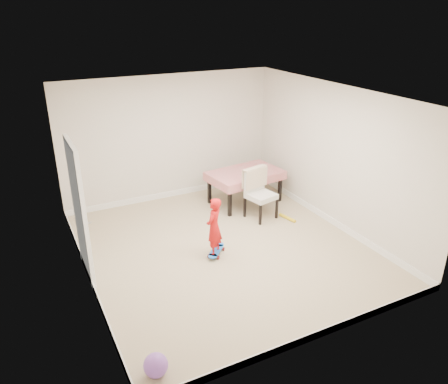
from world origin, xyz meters
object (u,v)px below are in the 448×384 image
skateboard (216,252)px  balloon (156,365)px  dining_chair (261,194)px  dining_table (245,187)px  child (214,229)px

skateboard → balloon: balloon is taller
balloon → dining_chair: bearing=42.7°
dining_table → balloon: size_ratio=5.23×
dining_table → balloon: bearing=-138.3°
child → balloon: (-1.69, -2.00, -0.36)m
child → dining_chair: bearing=170.5°
dining_table → child: bearing=-139.5°
dining_chair → skateboard: size_ratio=1.85×
dining_chair → balloon: (-3.11, -2.87, -0.35)m
child → balloon: bearing=8.9°
skateboard → dining_table: bearing=1.9°
dining_chair → skateboard: dining_chair is taller
dining_chair → child: (-1.42, -0.87, 0.01)m
dining_table → skateboard: (-1.46, -1.62, -0.30)m
skateboard → balloon: (-1.74, -2.03, 0.10)m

